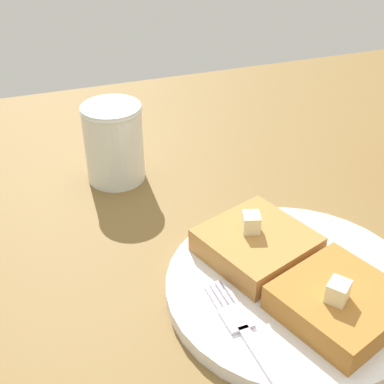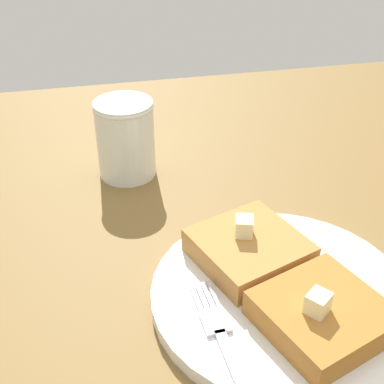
% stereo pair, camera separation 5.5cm
% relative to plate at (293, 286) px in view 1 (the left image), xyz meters
% --- Properties ---
extents(plate, '(0.23, 0.23, 0.01)m').
position_rel_plate_xyz_m(plate, '(0.00, 0.00, 0.00)').
color(plate, white).
rests_on(plate, table_surface).
extents(toast_slice_left, '(0.12, 0.12, 0.02)m').
position_rel_plate_xyz_m(toast_slice_left, '(-0.05, -0.02, 0.02)').
color(toast_slice_left, '#A86C2C').
rests_on(toast_slice_left, plate).
extents(toast_slice_middle, '(0.12, 0.12, 0.02)m').
position_rel_plate_xyz_m(toast_slice_middle, '(0.05, 0.02, 0.02)').
color(toast_slice_middle, '#B0783A').
rests_on(toast_slice_middle, plate).
extents(butter_pat_primary, '(0.02, 0.02, 0.02)m').
position_rel_plate_xyz_m(butter_pat_primary, '(-0.05, -0.01, 0.04)').
color(butter_pat_primary, '#F2E8B3').
rests_on(butter_pat_primary, toast_slice_left).
extents(butter_pat_secondary, '(0.02, 0.02, 0.02)m').
position_rel_plate_xyz_m(butter_pat_secondary, '(0.05, 0.02, 0.04)').
color(butter_pat_secondary, beige).
rests_on(butter_pat_secondary, toast_slice_middle).
extents(fork, '(0.16, 0.02, 0.00)m').
position_rel_plate_xyz_m(fork, '(-0.05, 0.07, 0.01)').
color(fork, silver).
rests_on(fork, plate).
extents(syrup_jar, '(0.07, 0.07, 0.10)m').
position_rel_plate_xyz_m(syrup_jar, '(0.25, 0.11, 0.04)').
color(syrup_jar, '#381405').
rests_on(syrup_jar, table_surface).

